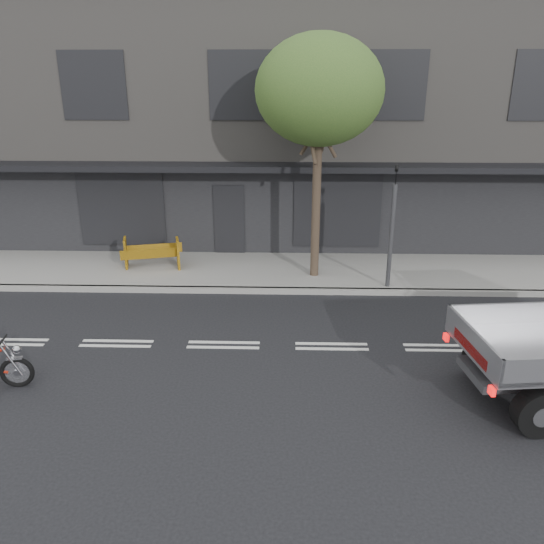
# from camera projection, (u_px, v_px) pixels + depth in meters

# --- Properties ---
(ground) EXTENTS (80.00, 80.00, 0.00)m
(ground) POSITION_uv_depth(u_px,v_px,m) (224.00, 345.00, 11.78)
(ground) COLOR black
(ground) RESTS_ON ground
(sidewalk) EXTENTS (32.00, 3.20, 0.15)m
(sidewalk) POSITION_uv_depth(u_px,v_px,m) (241.00, 271.00, 16.17)
(sidewalk) COLOR gray
(sidewalk) RESTS_ON ground
(kerb) EXTENTS (32.00, 0.20, 0.15)m
(kerb) POSITION_uv_depth(u_px,v_px,m) (236.00, 290.00, 14.67)
(kerb) COLOR gray
(kerb) RESTS_ON ground
(building_main) EXTENTS (26.00, 10.00, 8.00)m
(building_main) POSITION_uv_depth(u_px,v_px,m) (253.00, 122.00, 21.04)
(building_main) COLOR slate
(building_main) RESTS_ON ground
(street_tree) EXTENTS (3.40, 3.40, 6.74)m
(street_tree) POSITION_uv_depth(u_px,v_px,m) (319.00, 91.00, 13.87)
(street_tree) COLOR #382B21
(street_tree) RESTS_ON ground
(traffic_light_pole) EXTENTS (0.12, 0.12, 3.50)m
(traffic_light_pole) POSITION_uv_depth(u_px,v_px,m) (391.00, 234.00, 14.25)
(traffic_light_pole) COLOR #2D2D30
(traffic_light_pole) RESTS_ON ground
(construction_barrier) EXTENTS (1.83, 1.08, 0.96)m
(construction_barrier) POSITION_uv_depth(u_px,v_px,m) (150.00, 255.00, 15.84)
(construction_barrier) COLOR #FCA90D
(construction_barrier) RESTS_ON sidewalk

